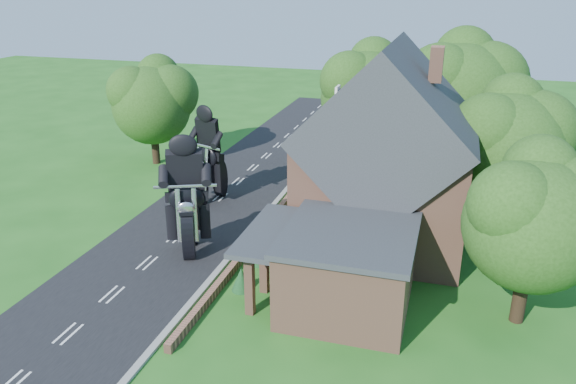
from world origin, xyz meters
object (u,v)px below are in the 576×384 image
(house, at_px, (386,161))
(motorcycle_lead, at_px, (190,235))
(motorcycle_follow, at_px, (211,187))
(garden_wall, at_px, (264,228))
(annex, at_px, (346,267))

(house, relative_size, motorcycle_lead, 5.15)
(motorcycle_lead, height_order, motorcycle_follow, motorcycle_lead)
(garden_wall, xyz_separation_m, motorcycle_lead, (-2.79, -3.32, 0.73))
(garden_wall, bearing_deg, motorcycle_follow, 143.78)
(annex, bearing_deg, garden_wall, 133.84)
(motorcycle_follow, bearing_deg, annex, 157.52)
(house, distance_m, annex, 7.30)
(house, relative_size, motorcycle_follow, 5.29)
(garden_wall, bearing_deg, motorcycle_lead, -129.99)
(garden_wall, distance_m, motorcycle_follow, 5.78)
(motorcycle_lead, relative_size, motorcycle_follow, 1.03)
(garden_wall, height_order, motorcycle_lead, motorcycle_lead)
(annex, height_order, motorcycle_lead, annex)
(house, bearing_deg, motorcycle_lead, -154.30)
(garden_wall, bearing_deg, house, 9.17)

